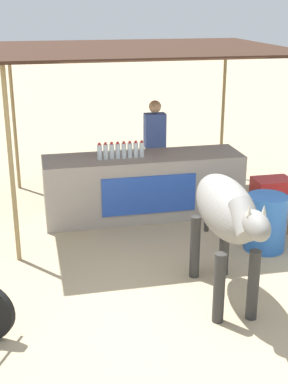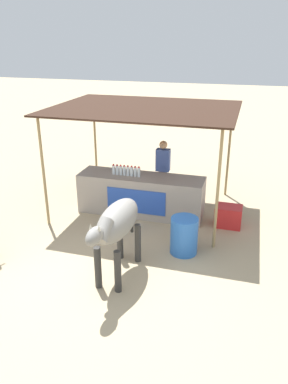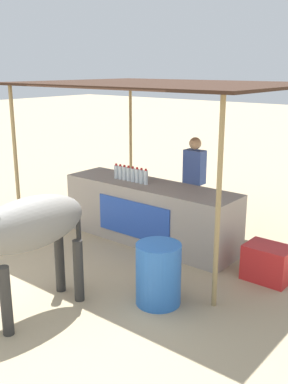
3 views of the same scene
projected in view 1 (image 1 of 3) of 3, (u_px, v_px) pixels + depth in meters
ground_plane at (183, 284)px, 6.31m from camera, size 60.00×60.00×0.00m
stall_counter at (143, 186)px, 8.17m from camera, size 3.00×0.82×0.96m
stall_awning at (139, 54)px, 7.79m from camera, size 4.20×3.20×2.52m
water_bottle_row at (121, 151)px, 7.86m from camera, size 0.70×0.07×0.25m
vendor_behind_counter at (155, 149)px, 8.81m from camera, size 0.34×0.22×1.65m
cooler_box at (272, 193)px, 8.58m from camera, size 0.60×0.44×0.48m
water_barrel at (266, 223)px, 7.09m from camera, size 0.54×0.54×0.76m
cow at (227, 213)px, 5.65m from camera, size 0.59×1.83×1.44m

